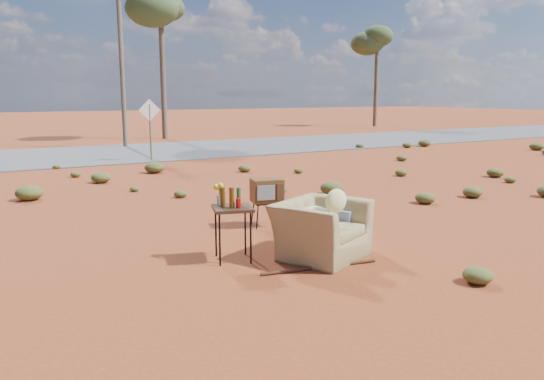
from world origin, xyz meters
TOP-DOWN VIEW (x-y plane):
  - ground at (0.00, 0.00)m, footprint 140.00×140.00m
  - highway at (0.00, 15.00)m, footprint 140.00×7.00m
  - armchair at (0.38, -0.18)m, footprint 1.64×1.47m
  - tv_unit at (0.51, 1.76)m, footprint 0.62×0.55m
  - side_table at (-0.92, 0.30)m, footprint 0.68×0.68m
  - rusty_bar at (-0.03, -0.70)m, footprint 1.70×0.33m
  - road_sign at (1.50, 12.00)m, footprint 0.78×0.06m
  - eucalyptus_center at (5.00, 21.00)m, footprint 3.20×3.20m
  - eucalyptus_right at (22.00, 24.00)m, footprint 3.20×3.20m
  - utility_pole_center at (2.00, 17.50)m, footprint 1.40×0.20m
  - scrub_patch at (-0.82, 4.41)m, footprint 17.49×8.07m

SIDE VIEW (x-z plane):
  - ground at x=0.00m, z-range 0.00..0.00m
  - highway at x=0.00m, z-range 0.00..0.04m
  - rusty_bar at x=-0.03m, z-range 0.00..0.05m
  - scrub_patch at x=-0.82m, z-range -0.03..0.30m
  - armchair at x=0.38m, z-range -0.04..1.07m
  - tv_unit at x=0.51m, z-range 0.21..1.08m
  - side_table at x=-0.92m, z-range 0.26..1.36m
  - road_sign at x=1.50m, z-range 0.41..2.60m
  - utility_pole_center at x=2.00m, z-range 0.15..8.15m
  - eucalyptus_right at x=22.00m, z-range 2.39..9.49m
  - eucalyptus_center at x=5.00m, z-range 2.63..10.23m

